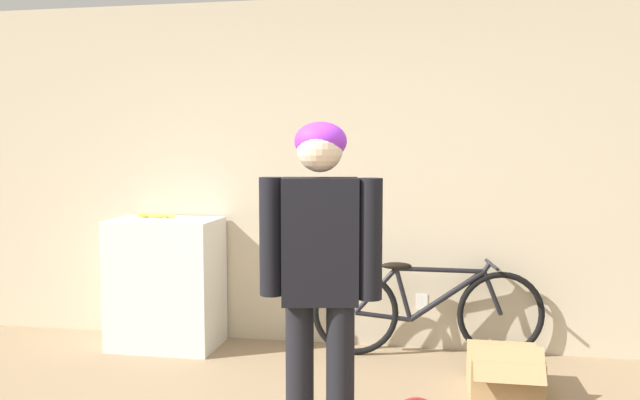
% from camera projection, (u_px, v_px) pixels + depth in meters
% --- Properties ---
extents(wall_back, '(8.00, 0.07, 2.60)m').
position_uv_depth(wall_back, '(350.00, 174.00, 4.68)').
color(wall_back, beige).
rests_on(wall_back, ground_plane).
extents(side_shelf, '(0.78, 0.51, 0.97)m').
position_uv_depth(side_shelf, '(166.00, 283.00, 4.69)').
color(side_shelf, white).
rests_on(side_shelf, ground_plane).
extents(person, '(0.57, 0.25, 1.61)m').
position_uv_depth(person, '(320.00, 263.00, 2.88)').
color(person, black).
rests_on(person, ground_plane).
extents(bicycle, '(1.65, 0.46, 0.69)m').
position_uv_depth(bicycle, '(427.00, 310.00, 4.46)').
color(bicycle, black).
rests_on(bicycle, ground_plane).
extents(banana, '(0.32, 0.09, 0.04)m').
position_uv_depth(banana, '(156.00, 216.00, 4.72)').
color(banana, '#EAD64C').
rests_on(banana, side_shelf).
extents(cardboard_box, '(0.42, 0.49, 0.34)m').
position_uv_depth(cardboard_box, '(504.00, 372.00, 3.80)').
color(cardboard_box, tan).
rests_on(cardboard_box, ground_plane).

